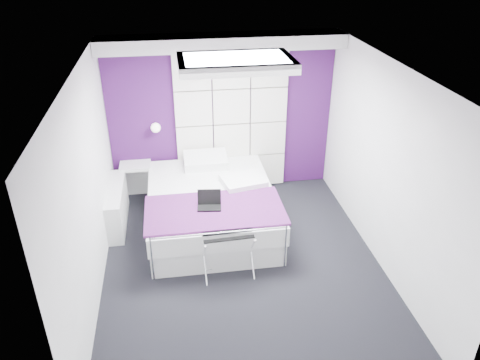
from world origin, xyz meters
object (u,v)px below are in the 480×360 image
object	(u,v)px
luggage_rack	(227,252)
laptop	(209,203)
radiator	(117,206)
bed	(211,206)
wall_lamp	(156,127)
nightstand	(135,166)

from	to	relation	value
luggage_rack	laptop	distance (m)	0.74
radiator	bed	world-z (taller)	bed
wall_lamp	laptop	bearing A→B (deg)	-66.17
luggage_rack	nightstand	bearing A→B (deg)	117.62
nightstand	laptop	size ratio (longest dim) A/B	1.55
wall_lamp	laptop	size ratio (longest dim) A/B	0.48
nightstand	luggage_rack	distance (m)	2.43
radiator	luggage_rack	world-z (taller)	luggage_rack
wall_lamp	bed	distance (m)	1.55
wall_lamp	nightstand	bearing A→B (deg)	-173.96
radiator	nightstand	xyz separation A→B (m)	(0.26, 0.72, 0.30)
bed	nightstand	size ratio (longest dim) A/B	4.60
laptop	wall_lamp	bearing A→B (deg)	120.64
luggage_rack	laptop	world-z (taller)	laptop
radiator	luggage_rack	xyz separation A→B (m)	(1.48, -1.37, 0.01)
laptop	bed	bearing A→B (deg)	88.90
nightstand	luggage_rack	xyz separation A→B (m)	(1.21, -2.09, -0.29)
nightstand	radiator	bearing A→B (deg)	-109.98
radiator	bed	size ratio (longest dim) A/B	0.54
nightstand	luggage_rack	size ratio (longest dim) A/B	0.78
radiator	bed	bearing A→B (deg)	-11.24
radiator	laptop	xyz separation A→B (m)	(1.31, -0.76, 0.39)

